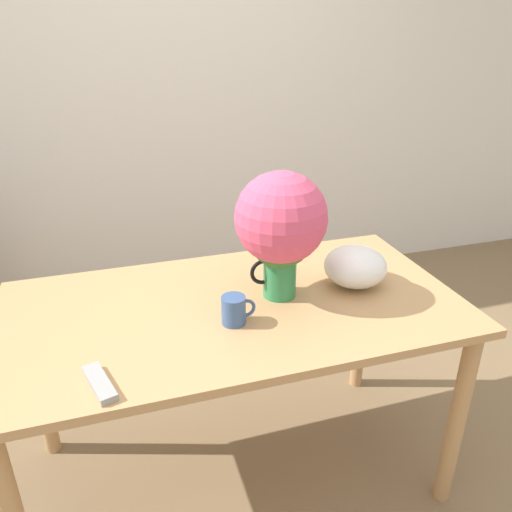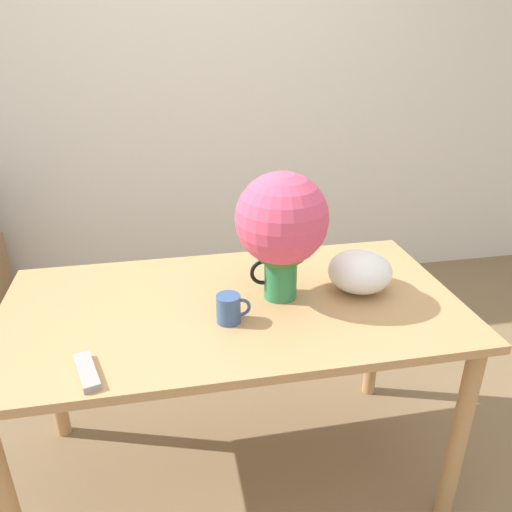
% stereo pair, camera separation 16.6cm
% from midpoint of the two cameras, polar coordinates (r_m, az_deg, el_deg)
% --- Properties ---
extents(ground_plane, '(12.00, 12.00, 0.00)m').
position_cam_midpoint_polar(ground_plane, '(2.17, -2.92, -24.34)').
color(ground_plane, '#7F6647').
extents(wall_back, '(8.00, 0.05, 2.60)m').
position_cam_midpoint_polar(wall_back, '(3.14, -11.93, 18.19)').
color(wall_back, silver).
rests_on(wall_back, ground_plane).
extents(table, '(1.55, 0.81, 0.78)m').
position_cam_midpoint_polar(table, '(1.76, -5.28, -8.45)').
color(table, tan).
rests_on(table, ground_plane).
extents(flower_vase, '(0.31, 0.31, 0.44)m').
position_cam_midpoint_polar(flower_vase, '(1.64, -0.04, 3.48)').
color(flower_vase, '#2D844C').
rests_on(flower_vase, table).
extents(coffee_mug, '(0.11, 0.08, 0.09)m').
position_cam_midpoint_polar(coffee_mug, '(1.58, -5.50, -6.24)').
color(coffee_mug, '#385689').
rests_on(coffee_mug, table).
extents(white_bowl, '(0.23, 0.23, 0.14)m').
position_cam_midpoint_polar(white_bowl, '(1.81, 8.72, -1.24)').
color(white_bowl, white).
rests_on(white_bowl, table).
extents(remote_control, '(0.09, 0.17, 0.02)m').
position_cam_midpoint_polar(remote_control, '(1.43, -20.74, -13.53)').
color(remote_control, '#999999').
rests_on(remote_control, table).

